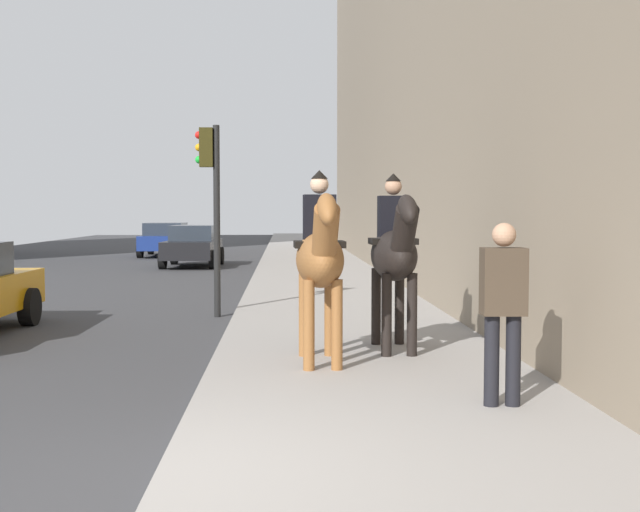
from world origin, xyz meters
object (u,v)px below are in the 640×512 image
Objects in this scene: mounted_horse_far at (395,252)px; car_near_lane at (166,239)px; mounted_horse_near at (320,257)px; traffic_light_near_curb at (211,188)px; car_mid_lane at (193,245)px; pedestrian_greeting at (503,301)px.

mounted_horse_far is 0.51× the size of car_near_lane.
mounted_horse_near is 5.50m from traffic_light_near_curb.
car_mid_lane is 1.11× the size of traffic_light_near_curb.
pedestrian_greeting is at bearing 15.71° from car_mid_lane.
car_near_lane is (25.05, 5.50, -0.64)m from mounted_horse_near.
pedestrian_greeting is 0.49× the size of traffic_light_near_curb.
mounted_horse_far is 25.08m from car_near_lane.
car_near_lane is (27.15, 7.09, -0.34)m from pedestrian_greeting.
mounted_horse_far is at bearing 13.57° from pedestrian_greeting.
car_near_lane and car_mid_lane have the same top height.
mounted_horse_far is at bearing 16.15° from car_mid_lane.
traffic_light_near_curb is at bearing -163.43° from mounted_horse_near.
mounted_horse_near is at bearing 39.18° from pedestrian_greeting.
pedestrian_greeting is 21.21m from car_mid_lane.
mounted_horse_near is 0.59× the size of car_mid_lane.
pedestrian_greeting is at bearing 35.03° from mounted_horse_near.
mounted_horse_far is 3.01m from pedestrian_greeting.
car_mid_lane is at bearing -167.05° from mounted_horse_far.
car_mid_lane is (20.56, 5.21, -0.35)m from pedestrian_greeting.
car_near_lane is at bearing 16.65° from pedestrian_greeting.
mounted_horse_near is 1.35× the size of pedestrian_greeting.
car_mid_lane is (18.46, 3.61, -0.65)m from mounted_horse_near.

